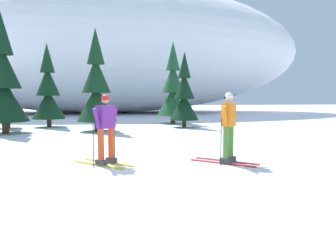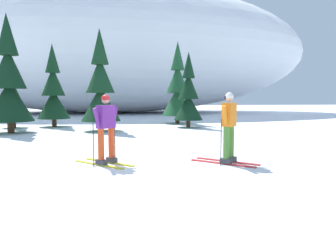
{
  "view_description": "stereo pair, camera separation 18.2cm",
  "coord_description": "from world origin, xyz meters",
  "px_view_note": "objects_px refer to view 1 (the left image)",
  "views": [
    {
      "loc": [
        -0.6,
        -8.38,
        1.65
      ],
      "look_at": [
        0.63,
        -0.74,
        0.95
      ],
      "focal_mm": 33.68,
      "sensor_mm": 36.0,
      "label": 1
    },
    {
      "loc": [
        -0.42,
        -8.4,
        1.65
      ],
      "look_at": [
        0.63,
        -0.74,
        0.95
      ],
      "focal_mm": 33.68,
      "sensor_mm": 36.0,
      "label": 2
    }
  ],
  "objects_px": {
    "pine_tree_left": "(4,83)",
    "pine_tree_center_left": "(48,92)",
    "skier_purple_jacket": "(106,128)",
    "skier_orange_jacket": "(228,126)",
    "pine_tree_center_right": "(96,89)",
    "pine_tree_far_left": "(7,101)",
    "pine_tree_right": "(173,89)",
    "pine_tree_far_right": "(184,96)"
  },
  "relations": [
    {
      "from": "pine_tree_far_left",
      "to": "pine_tree_left",
      "type": "relative_size",
      "value": 0.64
    },
    {
      "from": "pine_tree_left",
      "to": "pine_tree_far_right",
      "type": "xyz_separation_m",
      "value": [
        8.77,
        1.68,
        -0.56
      ]
    },
    {
      "from": "skier_purple_jacket",
      "to": "skier_orange_jacket",
      "type": "relative_size",
      "value": 0.97
    },
    {
      "from": "pine_tree_left",
      "to": "pine_tree_right",
      "type": "relative_size",
      "value": 1.06
    },
    {
      "from": "skier_purple_jacket",
      "to": "pine_tree_far_left",
      "type": "height_order",
      "value": "pine_tree_far_left"
    },
    {
      "from": "pine_tree_far_left",
      "to": "pine_tree_right",
      "type": "distance_m",
      "value": 9.52
    },
    {
      "from": "pine_tree_far_right",
      "to": "pine_tree_center_right",
      "type": "bearing_deg",
      "value": -163.85
    },
    {
      "from": "pine_tree_center_right",
      "to": "pine_tree_left",
      "type": "bearing_deg",
      "value": -175.41
    },
    {
      "from": "skier_purple_jacket",
      "to": "pine_tree_center_left",
      "type": "height_order",
      "value": "pine_tree_center_left"
    },
    {
      "from": "skier_purple_jacket",
      "to": "pine_tree_far_right",
      "type": "height_order",
      "value": "pine_tree_far_right"
    },
    {
      "from": "skier_orange_jacket",
      "to": "pine_tree_center_right",
      "type": "relative_size",
      "value": 0.36
    },
    {
      "from": "pine_tree_far_left",
      "to": "pine_tree_center_right",
      "type": "distance_m",
      "value": 5.37
    },
    {
      "from": "pine_tree_center_right",
      "to": "skier_purple_jacket",
      "type": "bearing_deg",
      "value": -84.9
    },
    {
      "from": "pine_tree_far_left",
      "to": "pine_tree_center_right",
      "type": "relative_size",
      "value": 0.71
    },
    {
      "from": "skier_orange_jacket",
      "to": "pine_tree_left",
      "type": "bearing_deg",
      "value": 134.68
    },
    {
      "from": "skier_orange_jacket",
      "to": "pine_tree_far_left",
      "type": "distance_m",
      "value": 13.6
    },
    {
      "from": "skier_orange_jacket",
      "to": "skier_purple_jacket",
      "type": "bearing_deg",
      "value": 174.77
    },
    {
      "from": "pine_tree_center_right",
      "to": "pine_tree_far_right",
      "type": "height_order",
      "value": "pine_tree_center_right"
    },
    {
      "from": "skier_purple_jacket",
      "to": "skier_orange_jacket",
      "type": "bearing_deg",
      "value": -5.23
    },
    {
      "from": "pine_tree_far_left",
      "to": "pine_tree_left",
      "type": "bearing_deg",
      "value": -74.73
    },
    {
      "from": "skier_orange_jacket",
      "to": "pine_tree_right",
      "type": "relative_size",
      "value": 0.34
    },
    {
      "from": "pine_tree_far_right",
      "to": "pine_tree_right",
      "type": "bearing_deg",
      "value": 93.36
    },
    {
      "from": "skier_purple_jacket",
      "to": "pine_tree_center_right",
      "type": "relative_size",
      "value": 0.35
    },
    {
      "from": "pine_tree_left",
      "to": "pine_tree_right",
      "type": "distance_m",
      "value": 9.66
    },
    {
      "from": "pine_tree_left",
      "to": "pine_tree_center_left",
      "type": "xyz_separation_m",
      "value": [
        1.3,
        3.06,
        -0.35
      ]
    },
    {
      "from": "pine_tree_center_left",
      "to": "pine_tree_center_right",
      "type": "relative_size",
      "value": 0.93
    },
    {
      "from": "pine_tree_far_left",
      "to": "pine_tree_right",
      "type": "height_order",
      "value": "pine_tree_right"
    },
    {
      "from": "skier_purple_jacket",
      "to": "pine_tree_left",
      "type": "xyz_separation_m",
      "value": [
        -4.82,
        7.66,
        1.39
      ]
    },
    {
      "from": "pine_tree_right",
      "to": "pine_tree_far_left",
      "type": "bearing_deg",
      "value": -169.32
    },
    {
      "from": "skier_orange_jacket",
      "to": "pine_tree_right",
      "type": "xyz_separation_m",
      "value": [
        0.77,
        12.31,
        1.24
      ]
    },
    {
      "from": "skier_purple_jacket",
      "to": "skier_orange_jacket",
      "type": "distance_m",
      "value": 3.04
    },
    {
      "from": "pine_tree_left",
      "to": "skier_purple_jacket",
      "type": "bearing_deg",
      "value": -57.81
    },
    {
      "from": "pine_tree_center_left",
      "to": "pine_tree_far_left",
      "type": "bearing_deg",
      "value": -167.64
    },
    {
      "from": "pine_tree_left",
      "to": "pine_tree_center_left",
      "type": "distance_m",
      "value": 3.34
    },
    {
      "from": "skier_purple_jacket",
      "to": "pine_tree_far_left",
      "type": "xyz_separation_m",
      "value": [
        -5.53,
        10.28,
        0.57
      ]
    },
    {
      "from": "pine_tree_center_right",
      "to": "pine_tree_far_left",
      "type": "bearing_deg",
      "value": 154.6
    },
    {
      "from": "pine_tree_far_left",
      "to": "pine_tree_right",
      "type": "xyz_separation_m",
      "value": [
        9.33,
        1.76,
        0.69
      ]
    },
    {
      "from": "pine_tree_center_left",
      "to": "pine_tree_right",
      "type": "distance_m",
      "value": 7.44
    },
    {
      "from": "pine_tree_left",
      "to": "skier_orange_jacket",
      "type": "bearing_deg",
      "value": -45.32
    },
    {
      "from": "pine_tree_left",
      "to": "pine_tree_center_right",
      "type": "xyz_separation_m",
      "value": [
        4.11,
        0.33,
        -0.21
      ]
    },
    {
      "from": "pine_tree_far_right",
      "to": "pine_tree_far_left",
      "type": "bearing_deg",
      "value": 174.35
    },
    {
      "from": "pine_tree_far_left",
      "to": "pine_tree_far_right",
      "type": "distance_m",
      "value": 9.54
    }
  ]
}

